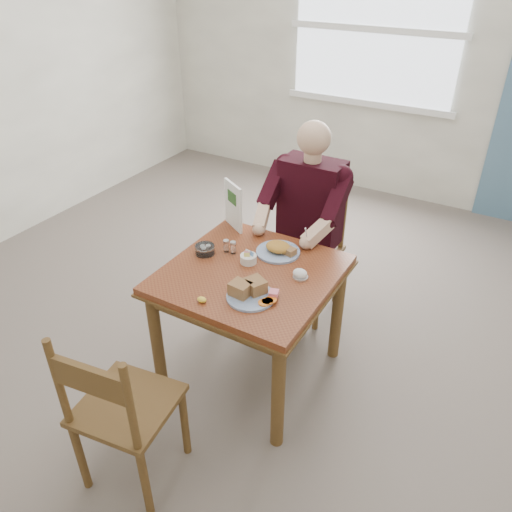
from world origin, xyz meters
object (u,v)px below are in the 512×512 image
Objects in this scene: near_plate at (250,291)px; diner at (306,211)px; chair_far at (309,248)px; table at (251,287)px; chair_near at (121,410)px; far_plate at (279,249)px.

diner is at bearing 97.45° from near_plate.
near_plate is at bearing -83.21° from chair_far.
chair_near reaches higher than table.
table is at bearing -101.16° from far_plate.
diner is (0.00, -0.09, 0.33)m from chair_far.
diner reaches higher than chair_near.
far_plate reaches higher than table.
near_plate is at bearing -82.55° from diner.
chair_near is at bearing -94.78° from diner.
table is 0.81m from chair_far.
chair_far is 0.34m from diner.
chair_near reaches higher than far_plate.
far_plate is at bearing 78.84° from table.
diner is at bearing 90.00° from table.
table is 3.08× the size of near_plate.
chair_far is 0.63m from far_plate.
table is 0.73m from diner.
chair_near is 0.69× the size of diner.
diner is 0.47m from far_plate.
near_plate is (0.26, 0.73, 0.30)m from chair_near.
table is at bearing -90.00° from diner.
chair_near is at bearing -98.96° from far_plate.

